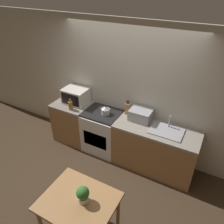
{
  "coord_description": "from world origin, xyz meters",
  "views": [
    {
      "loc": [
        1.5,
        -2.35,
        3.17
      ],
      "look_at": [
        -0.1,
        0.61,
        1.05
      ],
      "focal_mm": 35.0,
      "sensor_mm": 36.0,
      "label": 1
    }
  ],
  "objects_px": {
    "stove_range": "(103,131)",
    "dining_table": "(79,205)",
    "bottle": "(71,105)",
    "toaster_oven": "(141,115)",
    "kettle": "(106,110)",
    "microwave": "(76,96)"
  },
  "relations": [
    {
      "from": "bottle",
      "to": "kettle",
      "type": "bearing_deg",
      "value": 14.83
    },
    {
      "from": "stove_range",
      "to": "dining_table",
      "type": "distance_m",
      "value": 1.87
    },
    {
      "from": "bottle",
      "to": "dining_table",
      "type": "bearing_deg",
      "value": -50.38
    },
    {
      "from": "stove_range",
      "to": "kettle",
      "type": "relative_size",
      "value": 4.83
    },
    {
      "from": "kettle",
      "to": "microwave",
      "type": "distance_m",
      "value": 0.77
    },
    {
      "from": "microwave",
      "to": "bottle",
      "type": "distance_m",
      "value": 0.3
    },
    {
      "from": "toaster_oven",
      "to": "dining_table",
      "type": "bearing_deg",
      "value": -92.13
    },
    {
      "from": "microwave",
      "to": "bottle",
      "type": "xyz_separation_m",
      "value": [
        0.07,
        -0.28,
        -0.06
      ]
    },
    {
      "from": "microwave",
      "to": "dining_table",
      "type": "xyz_separation_m",
      "value": [
        1.36,
        -1.83,
        -0.39
      ]
    },
    {
      "from": "microwave",
      "to": "bottle",
      "type": "bearing_deg",
      "value": -75.3
    },
    {
      "from": "stove_range",
      "to": "toaster_oven",
      "type": "height_order",
      "value": "toaster_oven"
    },
    {
      "from": "stove_range",
      "to": "microwave",
      "type": "xyz_separation_m",
      "value": [
        -0.68,
        0.09,
        0.61
      ]
    },
    {
      "from": "stove_range",
      "to": "bottle",
      "type": "relative_size",
      "value": 3.88
    },
    {
      "from": "kettle",
      "to": "microwave",
      "type": "xyz_separation_m",
      "value": [
        -0.76,
        0.1,
        0.07
      ]
    },
    {
      "from": "microwave",
      "to": "dining_table",
      "type": "bearing_deg",
      "value": -53.44
    },
    {
      "from": "stove_range",
      "to": "dining_table",
      "type": "xyz_separation_m",
      "value": [
        0.67,
        -1.74,
        0.22
      ]
    },
    {
      "from": "stove_range",
      "to": "toaster_oven",
      "type": "relative_size",
      "value": 2.28
    },
    {
      "from": "microwave",
      "to": "dining_table",
      "type": "relative_size",
      "value": 0.53
    },
    {
      "from": "microwave",
      "to": "bottle",
      "type": "relative_size",
      "value": 2.12
    },
    {
      "from": "kettle",
      "to": "toaster_oven",
      "type": "relative_size",
      "value": 0.47
    },
    {
      "from": "toaster_oven",
      "to": "kettle",
      "type": "bearing_deg",
      "value": -168.34
    },
    {
      "from": "kettle",
      "to": "dining_table",
      "type": "height_order",
      "value": "kettle"
    }
  ]
}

